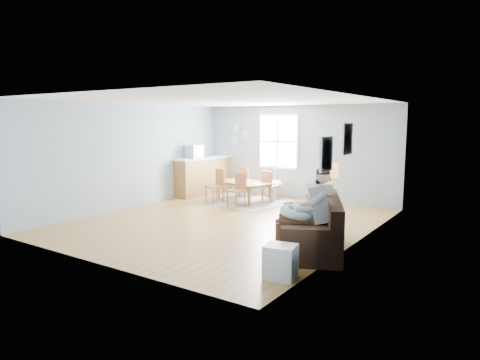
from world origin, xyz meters
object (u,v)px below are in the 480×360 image
Objects in this scene: toddler at (311,204)px; chair_nw at (247,180)px; father at (308,208)px; baby_swing at (275,184)px; storage_cube at (280,261)px; floor_lamp at (330,177)px; dining_table at (243,192)px; sofa at (315,231)px; monitor at (194,152)px; chair_ne at (269,184)px; chair_se at (238,188)px; chair_sw at (217,184)px; counter at (203,176)px.

toddler reaches higher than chair_nw.
baby_swing is (-3.00, 4.25, -0.36)m from father.
storage_cube is at bearing -78.96° from toddler.
floor_lamp is 1.64× the size of chair_nw.
toddler is at bearing -99.48° from floor_lamp.
toddler reaches higher than dining_table.
sofa is at bearing 91.66° from father.
toddler is at bearing -20.75° from dining_table.
dining_table is 3.37× the size of monitor.
toddler is 1.03× the size of chair_ne.
father reaches higher than chair_nw.
chair_se is at bearing -102.45° from chair_ne.
chair_se is 1.04× the size of chair_ne.
storage_cube is (0.24, -2.41, -0.96)m from floor_lamp.
father is 1.21× the size of baby_swing.
chair_sw is at bearing 167.90° from chair_se.
chair_ne is 0.70× the size of baby_swing.
monitor is at bearing 140.00° from storage_cube.
chair_se is 0.43× the size of counter.
toddler is 5.94m from counter.
dining_table is 0.77m from chair_se.
chair_nw is (-0.31, 0.68, 0.22)m from dining_table.
father reaches higher than baby_swing.
baby_swing is (1.08, 1.39, -0.09)m from chair_sw.
floor_lamp is at bearing 80.52° from toddler.
storage_cube is 7.31m from counter.
chair_sw is 0.75× the size of baby_swing.
chair_nw is 0.88m from chair_ne.
dining_table is 1.29× the size of baby_swing.
sofa is 1.52× the size of dining_table.
counter is at bearing -164.85° from baby_swing.
father is 0.94× the size of dining_table.
monitor is (-5.06, 2.75, 0.58)m from toddler.
storage_cube is at bearing -52.81° from chair_nw.
floor_lamp is at bearing -46.72° from baby_swing.
baby_swing is (0.54, 0.90, 0.16)m from dining_table.
chair_ne is (-2.98, 3.50, 0.16)m from sofa.
dining_table is 1.78× the size of chair_se.
floor_lamp reaches higher than toddler.
sofa is 3.99m from chair_se.
chair_nw is at bearing 168.25° from chair_ne.
floor_lamp is (-0.07, 1.14, 0.40)m from father.
chair_sw reaches higher than chair_nw.
chair_ne is (0.26, 1.17, -0.03)m from chair_se.
sofa is at bearing 96.39° from storage_cube.
toddler is 1.78× the size of storage_cube.
monitor is at bearing -157.45° from dining_table.
floor_lamp reaches higher than chair_ne.
sofa reaches higher than chair_nw.
sofa is 4.60m from chair_ne.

